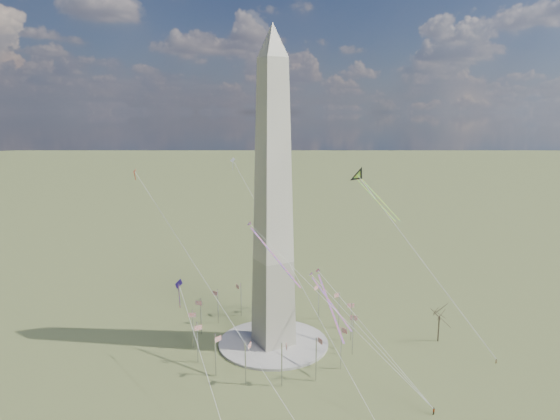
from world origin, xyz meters
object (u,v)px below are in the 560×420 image
kite_delta_black (360,178)px  washington_monument (273,201)px  person_east (496,361)px  tree_near (440,314)px

kite_delta_black → washington_monument: bearing=2.0°
washington_monument → person_east: 83.65m
tree_near → kite_delta_black: bearing=104.5°
tree_near → person_east: size_ratio=9.05×
washington_monument → tree_near: bearing=-26.2°
washington_monument → tree_near: washington_monument is taller
person_east → tree_near: bearing=-85.6°
tree_near → kite_delta_black: size_ratio=0.64×
kite_delta_black → person_east: bearing=92.8°
washington_monument → kite_delta_black: size_ratio=4.72×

